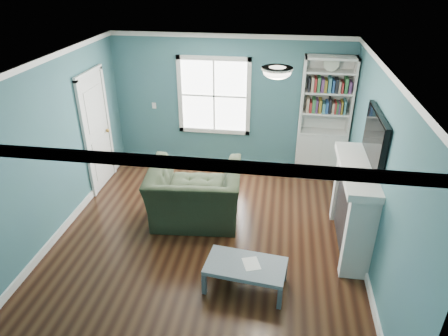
# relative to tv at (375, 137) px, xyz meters

# --- Properties ---
(floor) EXTENTS (5.00, 5.00, 0.00)m
(floor) POSITION_rel_tv_xyz_m (-2.20, -0.20, -1.72)
(floor) COLOR black
(floor) RESTS_ON ground
(room_walls) EXTENTS (5.00, 5.00, 5.00)m
(room_walls) POSITION_rel_tv_xyz_m (-2.20, -0.20, -0.14)
(room_walls) COLOR #3A6E6E
(room_walls) RESTS_ON ground
(trim) EXTENTS (4.50, 5.00, 2.60)m
(trim) POSITION_rel_tv_xyz_m (-2.20, -0.20, -0.49)
(trim) COLOR white
(trim) RESTS_ON ground
(window) EXTENTS (1.40, 0.06, 1.50)m
(window) POSITION_rel_tv_xyz_m (-2.50, 2.29, -0.27)
(window) COLOR white
(window) RESTS_ON room_walls
(bookshelf) EXTENTS (0.90, 0.35, 2.31)m
(bookshelf) POSITION_rel_tv_xyz_m (-0.43, 2.10, -0.80)
(bookshelf) COLOR silver
(bookshelf) RESTS_ON ground
(fireplace) EXTENTS (0.44, 1.58, 1.30)m
(fireplace) POSITION_rel_tv_xyz_m (-0.12, 0.00, -1.09)
(fireplace) COLOR black
(fireplace) RESTS_ON ground
(tv) EXTENTS (0.06, 1.10, 0.65)m
(tv) POSITION_rel_tv_xyz_m (0.00, 0.00, 0.00)
(tv) COLOR black
(tv) RESTS_ON fireplace
(door) EXTENTS (0.12, 0.98, 2.17)m
(door) POSITION_rel_tv_xyz_m (-4.42, 1.20, -0.65)
(door) COLOR silver
(door) RESTS_ON ground
(ceiling_fixture) EXTENTS (0.38, 0.38, 0.15)m
(ceiling_fixture) POSITION_rel_tv_xyz_m (-1.30, -0.10, 0.82)
(ceiling_fixture) COLOR white
(ceiling_fixture) RESTS_ON room_walls
(light_switch) EXTENTS (0.08, 0.01, 0.12)m
(light_switch) POSITION_rel_tv_xyz_m (-3.70, 2.28, -0.52)
(light_switch) COLOR white
(light_switch) RESTS_ON room_walls
(recliner) EXTENTS (1.48, 1.04, 1.23)m
(recliner) POSITION_rel_tv_xyz_m (-2.47, 0.29, -1.11)
(recliner) COLOR black
(recliner) RESTS_ON ground
(coffee_table) EXTENTS (1.06, 0.66, 0.36)m
(coffee_table) POSITION_rel_tv_xyz_m (-1.53, -1.10, -1.41)
(coffee_table) COLOR #4B515A
(coffee_table) RESTS_ON ground
(paper_sheet) EXTENTS (0.27, 0.30, 0.00)m
(paper_sheet) POSITION_rel_tv_xyz_m (-1.46, -1.07, -1.36)
(paper_sheet) COLOR white
(paper_sheet) RESTS_ON coffee_table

